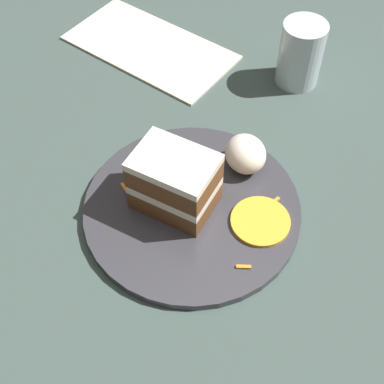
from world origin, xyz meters
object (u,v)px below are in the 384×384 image
Objects in this scene: drinking_glass at (300,58)px; menu_card at (150,47)px; plate at (192,209)px; orange_garnish at (262,224)px; cake_slice at (176,182)px; cream_dollop at (245,154)px.

drinking_glass is 0.37× the size of menu_card.
plate is 0.09m from orange_garnish.
cake_slice is at bearing -131.87° from plate.
cake_slice is (-0.01, -0.02, 0.05)m from plate.
drinking_glass reaches higher than menu_card.
drinking_glass is (-0.13, 0.16, 0.01)m from cream_dollop.
menu_card is (-0.39, 0.00, -0.01)m from orange_garnish.
cream_dollop is 0.58× the size of drinking_glass.
drinking_glass is (-0.23, 0.18, 0.03)m from orange_garnish.
plate is 0.05m from cake_slice.
plate is 3.72× the size of orange_garnish.
plate is 0.10m from cream_dollop.
orange_garnish is 0.39m from menu_card.
menu_card is (-0.32, 0.09, -0.05)m from cake_slice.
orange_garnish is at bearing -80.13° from cake_slice.
cake_slice is 0.11m from cream_dollop.
drinking_glass is at bearing 140.74° from orange_garnish.
cream_dollop is at bearing 109.50° from plate.
cake_slice is 1.61× the size of orange_garnish.
orange_garnish is at bearing -39.26° from drinking_glass.
orange_garnish is 0.74× the size of drinking_glass.
menu_card is (-0.17, -0.18, -0.04)m from drinking_glass.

